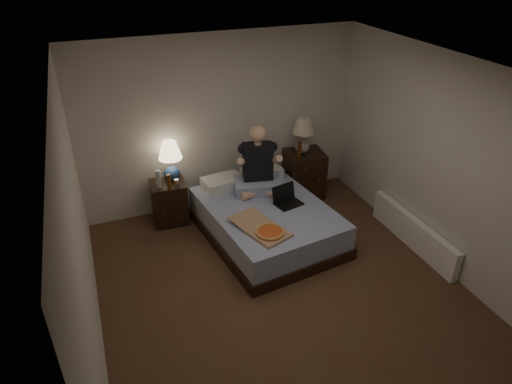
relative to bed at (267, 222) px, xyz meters
name	(u,v)px	position (x,y,z in m)	size (l,w,h in m)	color
floor	(284,293)	(-0.23, -1.11, -0.24)	(4.00, 4.50, 0.00)	brown
ceiling	(293,76)	(-0.23, -1.11, 2.26)	(4.00, 4.50, 0.00)	white
wall_back	(221,123)	(-0.23, 1.14, 1.01)	(4.00, 2.50, 0.00)	silver
wall_front	(443,373)	(-0.23, -3.36, 1.01)	(4.00, 2.50, 0.00)	silver
wall_left	(80,241)	(-2.23, -1.11, 1.01)	(4.50, 2.50, 0.00)	silver
wall_right	(447,167)	(1.77, -1.11, 1.01)	(4.50, 2.50, 0.00)	silver
bed	(267,222)	(0.00, 0.00, 0.00)	(1.43, 1.90, 0.48)	#5367A7
nightstand_left	(170,202)	(-1.12, 0.85, 0.07)	(0.47, 0.42, 0.61)	black
nightstand_right	(304,174)	(0.97, 0.84, 0.12)	(0.56, 0.50, 0.72)	black
lamp_left	(171,161)	(-1.03, 0.94, 0.65)	(0.32, 0.32, 0.56)	#284B95
lamp_right	(303,135)	(0.92, 0.85, 0.77)	(0.32, 0.32, 0.56)	gray
water_bottle	(159,179)	(-1.24, 0.77, 0.50)	(0.07, 0.07, 0.25)	silver
soda_can	(177,183)	(-1.02, 0.72, 0.42)	(0.07, 0.07, 0.10)	#B3B4AF
beer_bottle_left	(169,182)	(-1.13, 0.65, 0.49)	(0.06, 0.06, 0.23)	#5E360D
beer_bottle_right	(299,149)	(0.82, 0.75, 0.60)	(0.06, 0.06, 0.23)	#53280B
person	(258,160)	(0.05, 0.44, 0.70)	(0.66, 0.52, 0.93)	black
laptop	(289,197)	(0.29, -0.06, 0.36)	(0.34, 0.28, 0.24)	black
pizza_box	(270,233)	(-0.22, -0.62, 0.28)	(0.40, 0.76, 0.08)	tan
radiator	(413,232)	(1.70, -0.88, -0.04)	(0.10, 1.60, 0.40)	white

